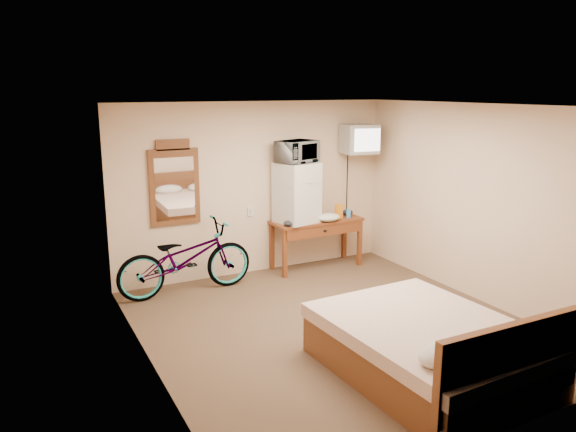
# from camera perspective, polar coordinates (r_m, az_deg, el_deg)

# --- Properties ---
(room) EXTENTS (4.60, 4.64, 2.50)m
(room) POSITION_cam_1_polar(r_m,az_deg,el_deg) (6.18, 5.21, -0.58)
(room) COLOR #442E22
(room) RESTS_ON ground
(desk) EXTENTS (1.39, 0.55, 0.75)m
(desk) POSITION_cam_1_polar(r_m,az_deg,el_deg) (8.44, 3.04, -1.17)
(desk) COLOR brown
(desk) RESTS_ON floor
(mini_fridge) EXTENTS (0.64, 0.62, 0.88)m
(mini_fridge) POSITION_cam_1_polar(r_m,az_deg,el_deg) (8.19, 0.90, 2.40)
(mini_fridge) COLOR silver
(mini_fridge) RESTS_ON desk
(microwave) EXTENTS (0.67, 0.56, 0.32)m
(microwave) POSITION_cam_1_polar(r_m,az_deg,el_deg) (8.10, 0.91, 6.56)
(microwave) COLOR silver
(microwave) RESTS_ON mini_fridge
(snack_bag) EXTENTS (0.12, 0.09, 0.22)m
(snack_bag) POSITION_cam_1_polar(r_m,az_deg,el_deg) (8.52, 5.19, 0.50)
(snack_bag) COLOR orange
(snack_bag) RESTS_ON desk
(blue_cup) EXTENTS (0.07, 0.07, 0.12)m
(blue_cup) POSITION_cam_1_polar(r_m,az_deg,el_deg) (8.60, 6.17, 0.26)
(blue_cup) COLOR #408EDC
(blue_cup) RESTS_ON desk
(cloth_cream) EXTENTS (0.37, 0.29, 0.12)m
(cloth_cream) POSITION_cam_1_polar(r_m,az_deg,el_deg) (8.33, 4.10, -0.13)
(cloth_cream) COLOR silver
(cloth_cream) RESTS_ON desk
(cloth_dark_a) EXTENTS (0.23, 0.17, 0.09)m
(cloth_dark_a) POSITION_cam_1_polar(r_m,az_deg,el_deg) (8.02, 0.31, -0.72)
(cloth_dark_a) COLOR black
(cloth_dark_a) RESTS_ON desk
(cloth_dark_b) EXTENTS (0.18, 0.15, 0.08)m
(cloth_dark_b) POSITION_cam_1_polar(r_m,az_deg,el_deg) (8.77, 6.05, 0.39)
(cloth_dark_b) COLOR black
(cloth_dark_b) RESTS_ON desk
(crt_television) EXTENTS (0.55, 0.62, 0.44)m
(crt_television) POSITION_cam_1_polar(r_m,az_deg,el_deg) (8.62, 7.25, 7.77)
(crt_television) COLOR black
(crt_television) RESTS_ON room
(wall_mirror) EXTENTS (0.69, 0.04, 1.16)m
(wall_mirror) POSITION_cam_1_polar(r_m,az_deg,el_deg) (7.73, -11.47, 3.20)
(wall_mirror) COLOR brown
(wall_mirror) RESTS_ON room
(bicycle) EXTENTS (1.85, 0.70, 0.96)m
(bicycle) POSITION_cam_1_polar(r_m,az_deg,el_deg) (7.56, -10.37, -4.26)
(bicycle) COLOR black
(bicycle) RESTS_ON floor
(bed) EXTENTS (1.66, 2.14, 0.90)m
(bed) POSITION_cam_1_polar(r_m,az_deg,el_deg) (5.58, 14.48, -12.93)
(bed) COLOR brown
(bed) RESTS_ON floor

